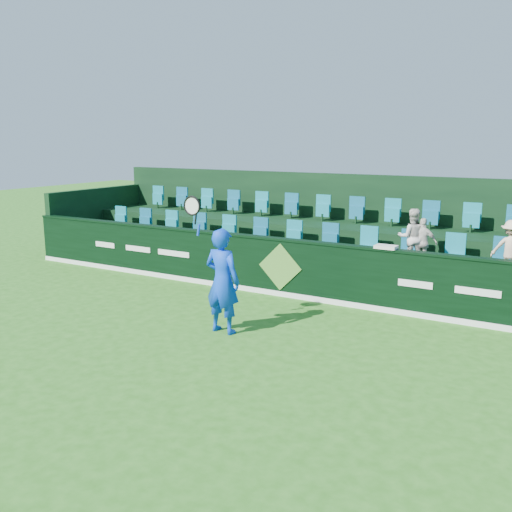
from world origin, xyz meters
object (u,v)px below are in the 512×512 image
Objects in this scene: tennis_player at (222,280)px; towel at (386,247)px; spectator_right at (511,248)px; spectator_middle at (423,243)px; spectator_left at (412,237)px.

towel is at bearing 52.23° from tennis_player.
towel is at bearing 25.64° from spectator_right.
towel is at bearing 68.97° from spectator_middle.
spectator_middle is 2.44× the size of towel.
tennis_player is at bearing 35.90° from spectator_left.
spectator_left is at bearing 1.82° from spectator_middle.
spectator_left is 0.26m from spectator_middle.
towel is (2.20, 2.84, 0.38)m from tennis_player.
spectator_left reaches higher than towel.
spectator_middle is 1.79m from spectator_right.
spectator_left is 1.14m from towel.
spectator_right is 2.63× the size of towel.
tennis_player is 5.97m from spectator_right.
tennis_player is 2.21× the size of spectator_right.
spectator_middle is 1.22m from towel.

